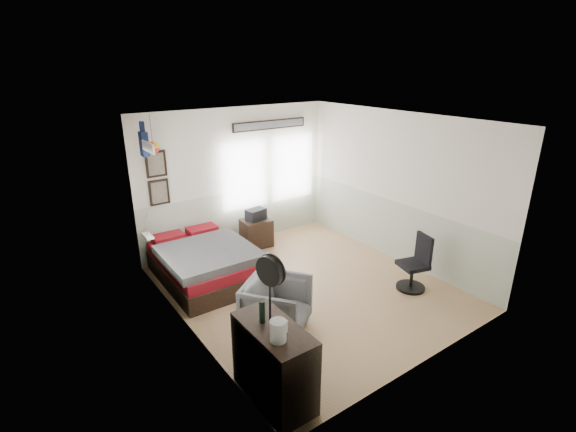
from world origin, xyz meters
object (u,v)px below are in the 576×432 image
dresser (274,363)px  armchair (277,306)px  nightstand (256,233)px  bed (205,263)px  task_chair (415,267)px

dresser → armchair: 1.23m
armchair → nightstand: armchair is taller
bed → task_chair: (2.64, -2.23, 0.07)m
bed → dresser: size_ratio=1.95×
dresser → armchair: bearing=54.8°
dresser → task_chair: size_ratio=1.08×
dresser → nightstand: bearing=61.5°
armchair → nightstand: 2.84m
bed → armchair: size_ratio=2.38×
bed → dresser: (-0.51, -2.88, 0.15)m
bed → task_chair: 3.46m
dresser → nightstand: dresser is taller
armchair → task_chair: (2.44, -0.35, 0.00)m
task_chair → armchair: bearing=-172.8°
nightstand → task_chair: size_ratio=0.60×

